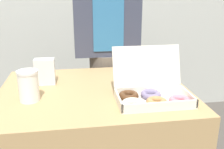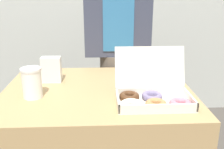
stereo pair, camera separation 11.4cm
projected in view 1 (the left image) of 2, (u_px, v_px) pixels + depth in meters
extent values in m
cube|color=white|center=(153.00, 102.00, 1.18)|extent=(0.33, 0.19, 0.01)
cube|color=white|center=(118.00, 100.00, 1.15)|extent=(0.01, 0.19, 0.04)
cube|color=white|center=(188.00, 95.00, 1.20)|extent=(0.01, 0.19, 0.04)
cube|color=white|center=(160.00, 106.00, 1.08)|extent=(0.33, 0.01, 0.04)
cube|color=white|center=(148.00, 90.00, 1.26)|extent=(0.33, 0.01, 0.04)
cube|color=white|center=(147.00, 66.00, 1.26)|extent=(0.33, 0.07, 0.19)
torus|color=silver|center=(133.00, 104.00, 1.12)|extent=(0.14, 0.14, 0.03)
torus|color=#4C2D19|center=(129.00, 96.00, 1.20)|extent=(0.10, 0.10, 0.03)
torus|color=#B27F4C|center=(157.00, 102.00, 1.13)|extent=(0.13, 0.13, 0.03)
torus|color=slate|center=(151.00, 94.00, 1.22)|extent=(0.12, 0.12, 0.03)
torus|color=pink|center=(180.00, 101.00, 1.15)|extent=(0.12, 0.12, 0.03)
cylinder|color=white|center=(29.00, 87.00, 1.18)|extent=(0.09, 0.09, 0.13)
cylinder|color=white|center=(27.00, 72.00, 1.16)|extent=(0.09, 0.09, 0.01)
cube|color=silver|center=(45.00, 72.00, 1.38)|extent=(0.10, 0.06, 0.14)
cylinder|color=#665B51|center=(107.00, 107.00, 1.96)|extent=(0.24, 0.24, 0.83)
cube|color=#383D51|center=(106.00, 15.00, 1.75)|extent=(0.44, 0.20, 0.54)
cube|color=teal|center=(108.00, 25.00, 1.67)|extent=(0.20, 0.01, 0.34)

